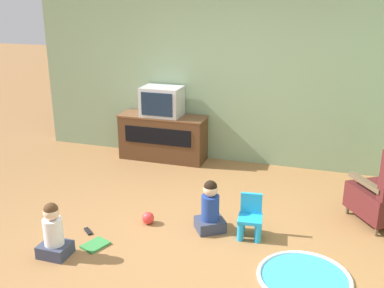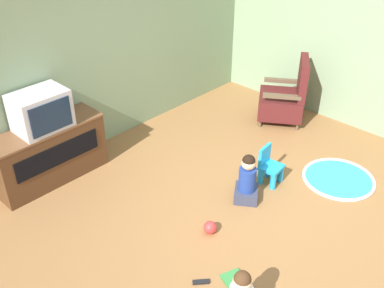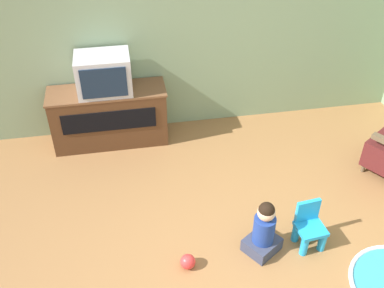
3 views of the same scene
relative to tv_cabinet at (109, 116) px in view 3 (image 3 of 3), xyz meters
name	(u,v)px [view 3 (image 3 of 3)]	position (x,y,z in m)	size (l,w,h in m)	color
ground_plane	(235,280)	(0.95, -2.15, -0.35)	(30.00, 30.00, 0.00)	olive
wall_back	(174,19)	(0.81, 0.29, 0.97)	(5.73, 0.12, 2.64)	gray
tv_cabinet	(109,116)	(0.00, 0.00, 0.00)	(1.30, 0.44, 0.68)	#4C2D19
television	(104,74)	(0.00, -0.01, 0.54)	(0.57, 0.42, 0.43)	#B7B7BC
yellow_kid_chair	(309,228)	(1.68, -1.86, -0.16)	(0.27, 0.26, 0.45)	#1E99DB
child_watching_center	(264,231)	(1.26, -1.87, -0.11)	(0.38, 0.37, 0.57)	#33384C
toy_ball	(188,262)	(0.58, -1.94, -0.28)	(0.13, 0.13, 0.13)	red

